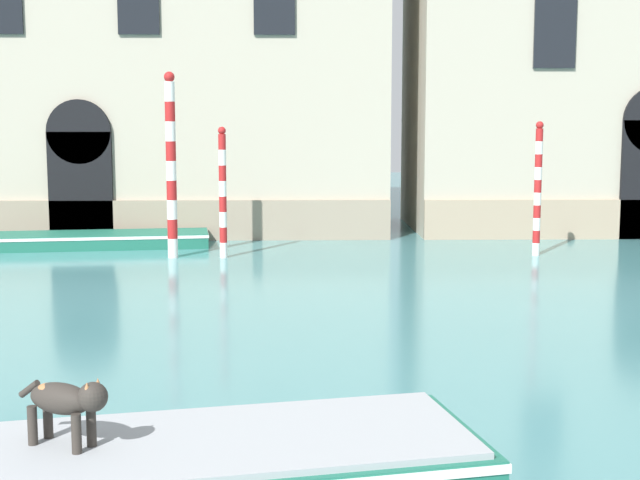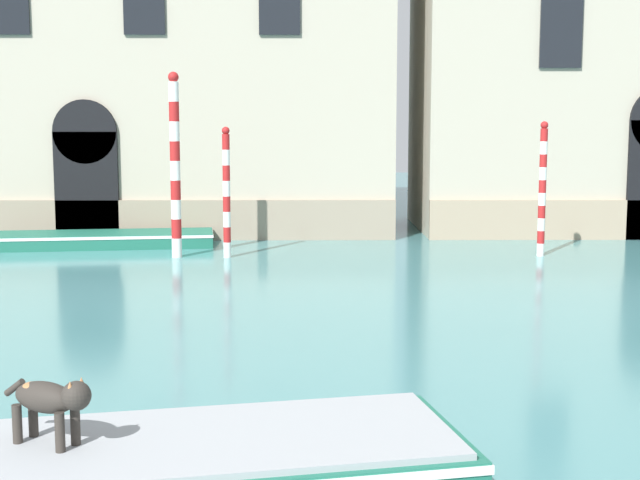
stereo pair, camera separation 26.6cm
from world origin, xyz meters
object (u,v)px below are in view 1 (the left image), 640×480
Objects in this scene: dog_on_deck at (67,401)px; mooring_pole_2 at (538,188)px; boat_moored_near_palazzo at (93,240)px; boat_foreground at (78,480)px; mooring_pole_3 at (171,165)px; mooring_pole_0 at (223,192)px.

mooring_pole_2 is (8.14, 15.20, 0.73)m from dog_on_deck.
dog_on_deck is at bearing -85.21° from boat_moored_near_palazzo.
boat_foreground is at bearing -6.57° from dog_on_deck.
dog_on_deck is (-0.09, 0.06, 0.69)m from boat_foreground.
boat_foreground is 1.59× the size of mooring_pole_3.
mooring_pole_0 is (0.00, 15.06, 1.35)m from boat_foreground.
mooring_pole_0 is 1.46m from mooring_pole_3.
boat_foreground is 1.14× the size of boat_moored_near_palazzo.
dog_on_deck reaches higher than boat_foreground.
boat_moored_near_palazzo is at bearing 151.60° from mooring_pole_0.
boat_moored_near_palazzo is at bearing 91.03° from boat_foreground.
dog_on_deck is 0.13× the size of boat_moored_near_palazzo.
dog_on_deck is at bearing -85.43° from mooring_pole_3.
boat_foreground is 0.70m from dog_on_deck.
boat_foreground is 15.12m from mooring_pole_0.
mooring_pole_3 reaches higher than dog_on_deck.
boat_moored_near_palazzo is 1.96× the size of mooring_pole_0.
boat_foreground is 2.24× the size of mooring_pole_0.
mooring_pole_0 is at bearing -35.82° from boat_moored_near_palazzo.
mooring_pole_2 is (8.06, 15.26, 1.42)m from boat_foreground.
boat_foreground is at bearing -117.84° from mooring_pole_2.
mooring_pole_2 is at bearing -16.25° from boat_moored_near_palazzo.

